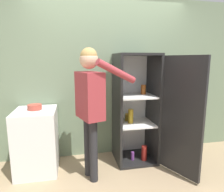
{
  "coord_description": "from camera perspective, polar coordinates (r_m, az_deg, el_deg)",
  "views": [
    {
      "loc": [
        -0.6,
        -2.24,
        1.59
      ],
      "look_at": [
        -0.01,
        0.63,
        1.05
      ],
      "focal_mm": 32.0,
      "sensor_mm": 36.0,
      "label": 1
    }
  ],
  "objects": [
    {
      "name": "ground_plane",
      "position": [
        2.81,
        3.13,
        -24.05
      ],
      "size": [
        12.0,
        12.0,
        0.0
      ],
      "primitive_type": "plane",
      "color": "tan"
    },
    {
      "name": "wall_back",
      "position": [
        3.29,
        -0.98,
        4.94
      ],
      "size": [
        7.0,
        0.06,
        2.55
      ],
      "color": "gray",
      "rests_on": "ground_plane"
    },
    {
      "name": "refrigerator",
      "position": [
        3.08,
        9.01,
        -4.0
      ],
      "size": [
        0.92,
        1.15,
        1.68
      ],
      "color": "black",
      "rests_on": "ground_plane"
    },
    {
      "name": "person",
      "position": [
        2.55,
        -6.21,
        -0.39
      ],
      "size": [
        0.77,
        0.54,
        1.73
      ],
      "color": "#262628",
      "rests_on": "ground_plane"
    },
    {
      "name": "counter",
      "position": [
        3.11,
        -20.64,
        -11.82
      ],
      "size": [
        0.56,
        0.64,
        0.9
      ],
      "color": "white",
      "rests_on": "ground_plane"
    },
    {
      "name": "bowl",
      "position": [
        2.99,
        -21.21,
        -2.98
      ],
      "size": [
        0.19,
        0.19,
        0.07
      ],
      "color": "#B24738",
      "rests_on": "counter"
    }
  ]
}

